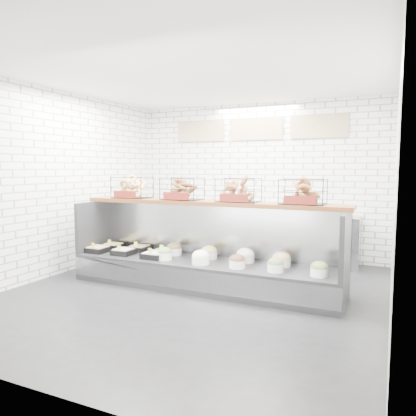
% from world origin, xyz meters
% --- Properties ---
extents(ground, '(5.50, 5.50, 0.00)m').
position_xyz_m(ground, '(0.00, 0.00, 0.00)').
color(ground, black).
rests_on(ground, ground).
extents(room_shell, '(5.02, 5.51, 3.01)m').
position_xyz_m(room_shell, '(0.00, 0.60, 2.06)').
color(room_shell, white).
rests_on(room_shell, ground).
extents(display_case, '(4.00, 0.90, 1.20)m').
position_xyz_m(display_case, '(-0.01, 0.34, 0.33)').
color(display_case, black).
rests_on(display_case, ground).
extents(bagel_shelf, '(4.10, 0.50, 0.40)m').
position_xyz_m(bagel_shelf, '(-0.00, 0.52, 1.38)').
color(bagel_shelf, '#4F2710').
rests_on(bagel_shelf, display_case).
extents(prep_counter, '(4.00, 0.60, 1.20)m').
position_xyz_m(prep_counter, '(-0.01, 2.43, 0.47)').
color(prep_counter, '#93969B').
rests_on(prep_counter, ground).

